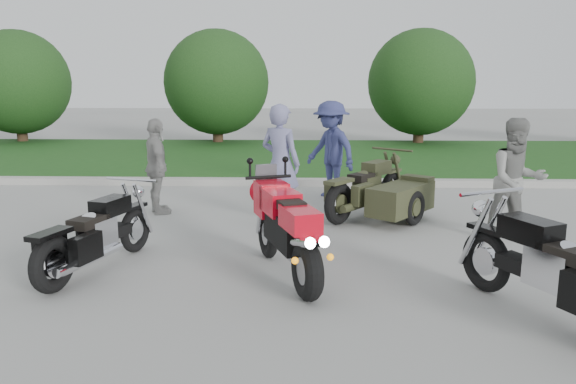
{
  "coord_description": "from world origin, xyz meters",
  "views": [
    {
      "loc": [
        0.12,
        -6.12,
        2.29
      ],
      "look_at": [
        -0.13,
        1.29,
        0.8
      ],
      "focal_mm": 35.0,
      "sensor_mm": 36.0,
      "label": 1
    }
  ],
  "objects_px": {
    "sportbike_red": "(286,228)",
    "person_back": "(157,167)",
    "cruiser_right": "(563,277)",
    "cruiser_sidecar": "(385,195)",
    "person_grey": "(517,180)",
    "person_denim": "(331,149)",
    "person_stripe": "(280,163)",
    "cruiser_left": "(93,238)"
  },
  "relations": [
    {
      "from": "sportbike_red",
      "to": "person_back",
      "type": "relative_size",
      "value": 1.28
    },
    {
      "from": "cruiser_right",
      "to": "cruiser_sidecar",
      "type": "height_order",
      "value": "cruiser_right"
    },
    {
      "from": "person_grey",
      "to": "cruiser_sidecar",
      "type": "bearing_deg",
      "value": 140.08
    },
    {
      "from": "sportbike_red",
      "to": "person_denim",
      "type": "height_order",
      "value": "person_denim"
    },
    {
      "from": "person_stripe",
      "to": "cruiser_right",
      "type": "bearing_deg",
      "value": 155.65
    },
    {
      "from": "sportbike_red",
      "to": "person_back",
      "type": "xyz_separation_m",
      "value": [
        -2.34,
        3.17,
        0.22
      ]
    },
    {
      "from": "cruiser_sidecar",
      "to": "person_stripe",
      "type": "bearing_deg",
      "value": -138.49
    },
    {
      "from": "cruiser_sidecar",
      "to": "cruiser_right",
      "type": "bearing_deg",
      "value": -36.87
    },
    {
      "from": "cruiser_left",
      "to": "person_back",
      "type": "height_order",
      "value": "person_back"
    },
    {
      "from": "cruiser_left",
      "to": "person_back",
      "type": "bearing_deg",
      "value": 107.23
    },
    {
      "from": "cruiser_left",
      "to": "person_back",
      "type": "relative_size",
      "value": 1.3
    },
    {
      "from": "cruiser_right",
      "to": "person_stripe",
      "type": "bearing_deg",
      "value": 99.73
    },
    {
      "from": "sportbike_red",
      "to": "person_denim",
      "type": "distance_m",
      "value": 4.76
    },
    {
      "from": "person_grey",
      "to": "person_back",
      "type": "distance_m",
      "value": 5.76
    },
    {
      "from": "person_denim",
      "to": "person_back",
      "type": "relative_size",
      "value": 1.15
    },
    {
      "from": "sportbike_red",
      "to": "person_stripe",
      "type": "height_order",
      "value": "person_stripe"
    },
    {
      "from": "sportbike_red",
      "to": "cruiser_right",
      "type": "bearing_deg",
      "value": -44.48
    },
    {
      "from": "cruiser_sidecar",
      "to": "person_denim",
      "type": "distance_m",
      "value": 2.11
    },
    {
      "from": "sportbike_red",
      "to": "person_back",
      "type": "height_order",
      "value": "person_back"
    },
    {
      "from": "cruiser_left",
      "to": "person_stripe",
      "type": "relative_size",
      "value": 1.12
    },
    {
      "from": "person_grey",
      "to": "person_denim",
      "type": "height_order",
      "value": "person_denim"
    },
    {
      "from": "cruiser_right",
      "to": "sportbike_red",
      "type": "bearing_deg",
      "value": 129.18
    },
    {
      "from": "cruiser_right",
      "to": "person_back",
      "type": "height_order",
      "value": "person_back"
    },
    {
      "from": "cruiser_left",
      "to": "person_back",
      "type": "xyz_separation_m",
      "value": [
        -0.02,
        3.06,
        0.39
      ]
    },
    {
      "from": "cruiser_left",
      "to": "person_denim",
      "type": "distance_m",
      "value": 5.51
    },
    {
      "from": "cruiser_right",
      "to": "person_back",
      "type": "distance_m",
      "value": 6.64
    },
    {
      "from": "sportbike_red",
      "to": "person_grey",
      "type": "xyz_separation_m",
      "value": [
        3.21,
        1.67,
        0.27
      ]
    },
    {
      "from": "cruiser_left",
      "to": "person_denim",
      "type": "bearing_deg",
      "value": 73.37
    },
    {
      "from": "sportbike_red",
      "to": "person_denim",
      "type": "relative_size",
      "value": 1.11
    },
    {
      "from": "cruiser_right",
      "to": "person_stripe",
      "type": "height_order",
      "value": "person_stripe"
    },
    {
      "from": "sportbike_red",
      "to": "person_denim",
      "type": "xyz_separation_m",
      "value": [
        0.7,
        4.69,
        0.34
      ]
    },
    {
      "from": "person_grey",
      "to": "person_denim",
      "type": "xyz_separation_m",
      "value": [
        -2.51,
        3.02,
        0.06
      ]
    },
    {
      "from": "person_grey",
      "to": "person_back",
      "type": "height_order",
      "value": "person_grey"
    },
    {
      "from": "cruiser_sidecar",
      "to": "person_denim",
      "type": "height_order",
      "value": "person_denim"
    },
    {
      "from": "sportbike_red",
      "to": "person_back",
      "type": "distance_m",
      "value": 3.95
    },
    {
      "from": "person_denim",
      "to": "person_back",
      "type": "height_order",
      "value": "person_denim"
    },
    {
      "from": "cruiser_right",
      "to": "person_back",
      "type": "bearing_deg",
      "value": 112.64
    },
    {
      "from": "cruiser_right",
      "to": "person_grey",
      "type": "xyz_separation_m",
      "value": [
        0.59,
        2.89,
        0.4
      ]
    },
    {
      "from": "cruiser_left",
      "to": "person_stripe",
      "type": "bearing_deg",
      "value": 67.59
    },
    {
      "from": "cruiser_right",
      "to": "person_stripe",
      "type": "distance_m",
      "value": 4.87
    },
    {
      "from": "cruiser_left",
      "to": "cruiser_sidecar",
      "type": "bearing_deg",
      "value": 52.0
    },
    {
      "from": "person_stripe",
      "to": "person_back",
      "type": "height_order",
      "value": "person_stripe"
    }
  ]
}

